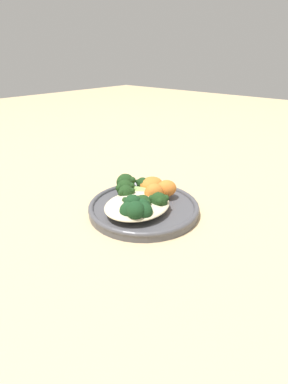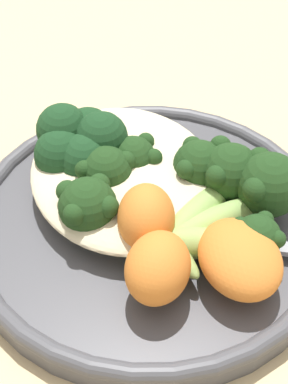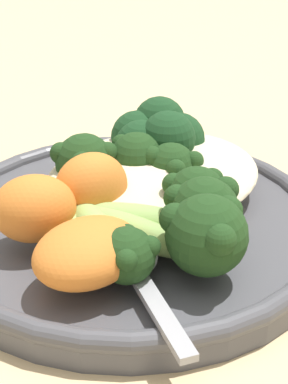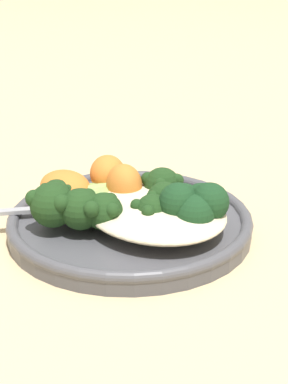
# 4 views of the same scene
# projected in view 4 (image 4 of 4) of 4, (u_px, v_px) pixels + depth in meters

# --- Properties ---
(ground_plane) EXTENTS (4.00, 4.00, 0.00)m
(ground_plane) POSITION_uv_depth(u_px,v_px,m) (142.00, 240.00, 0.63)
(ground_plane) COLOR #D6B784
(plate) EXTENTS (0.24, 0.24, 0.02)m
(plate) POSITION_uv_depth(u_px,v_px,m) (132.00, 222.00, 0.64)
(plate) COLOR #4C4C51
(plate) RESTS_ON ground_plane
(quinoa_mound) EXTENTS (0.15, 0.13, 0.02)m
(quinoa_mound) POSITION_uv_depth(u_px,v_px,m) (155.00, 211.00, 0.61)
(quinoa_mound) COLOR beige
(quinoa_mound) RESTS_ON plate
(broccoli_stalk_0) EXTENTS (0.05, 0.10, 0.03)m
(broccoli_stalk_0) POSITION_uv_depth(u_px,v_px,m) (78.00, 193.00, 0.65)
(broccoli_stalk_0) COLOR #8EB25B
(broccoli_stalk_0) RESTS_ON plate
(broccoli_stalk_1) EXTENTS (0.06, 0.13, 0.04)m
(broccoli_stalk_1) POSITION_uv_depth(u_px,v_px,m) (65.00, 203.00, 0.61)
(broccoli_stalk_1) COLOR #8EB25B
(broccoli_stalk_1) RESTS_ON plate
(broccoli_stalk_2) EXTENTS (0.08, 0.09, 0.04)m
(broccoli_stalk_2) POSITION_uv_depth(u_px,v_px,m) (86.00, 206.00, 0.61)
(broccoli_stalk_2) COLOR #8EB25B
(broccoli_stalk_2) RESTS_ON plate
(broccoli_stalk_3) EXTENTS (0.10, 0.08, 0.04)m
(broccoli_stalk_3) POSITION_uv_depth(u_px,v_px,m) (105.00, 208.00, 0.61)
(broccoli_stalk_3) COLOR #8EB25B
(broccoli_stalk_3) RESTS_ON plate
(broccoli_stalk_4) EXTENTS (0.10, 0.03, 0.03)m
(broccoli_stalk_4) POSITION_uv_depth(u_px,v_px,m) (143.00, 209.00, 0.61)
(broccoli_stalk_4) COLOR #8EB25B
(broccoli_stalk_4) RESTS_ON plate
(broccoli_stalk_5) EXTENTS (0.12, 0.06, 0.04)m
(broccoli_stalk_5) POSITION_uv_depth(u_px,v_px,m) (148.00, 198.00, 0.63)
(broccoli_stalk_5) COLOR #8EB25B
(broccoli_stalk_5) RESTS_ON plate
(broccoli_stalk_6) EXTENTS (0.08, 0.08, 0.04)m
(broccoli_stalk_6) POSITION_uv_depth(u_px,v_px,m) (153.00, 187.00, 0.65)
(broccoli_stalk_6) COLOR #8EB25B
(broccoli_stalk_6) RESTS_ON plate
(sweet_potato_chunk_0) EXTENTS (0.06, 0.05, 0.03)m
(sweet_potato_chunk_0) POSITION_uv_depth(u_px,v_px,m) (65.00, 186.00, 0.66)
(sweet_potato_chunk_0) COLOR orange
(sweet_potato_chunk_0) RESTS_ON plate
(sweet_potato_chunk_1) EXTENTS (0.05, 0.05, 0.04)m
(sweet_potato_chunk_1) POSITION_uv_depth(u_px,v_px,m) (124.00, 184.00, 0.65)
(sweet_potato_chunk_1) COLOR orange
(sweet_potato_chunk_1) RESTS_ON plate
(sweet_potato_chunk_2) EXTENTS (0.06, 0.06, 0.04)m
(sweet_potato_chunk_2) POSITION_uv_depth(u_px,v_px,m) (108.00, 173.00, 0.68)
(sweet_potato_chunk_2) COLOR orange
(sweet_potato_chunk_2) RESTS_ON plate
(kale_tuft) EXTENTS (0.06, 0.07, 0.04)m
(kale_tuft) POSITION_uv_depth(u_px,v_px,m) (193.00, 204.00, 0.60)
(kale_tuft) COLOR #193D1E
(kale_tuft) RESTS_ON plate
(spoon) EXTENTS (0.07, 0.11, 0.01)m
(spoon) POSITION_uv_depth(u_px,v_px,m) (68.00, 205.00, 0.64)
(spoon) COLOR #A3A3A8
(spoon) RESTS_ON plate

